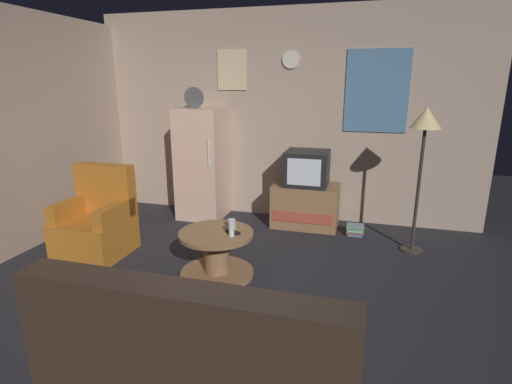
{
  "coord_description": "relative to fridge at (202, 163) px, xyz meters",
  "views": [
    {
      "loc": [
        1.1,
        -2.86,
        1.84
      ],
      "look_at": [
        0.05,
        0.9,
        0.75
      ],
      "focal_mm": 27.86,
      "sensor_mm": 36.0,
      "label": 1
    }
  ],
  "objects": [
    {
      "name": "tv_stand",
      "position": [
        1.44,
        -0.01,
        -0.48
      ],
      "size": [
        0.84,
        0.53,
        0.56
      ],
      "color": "#8E6642",
      "rests_on": "ground_plane"
    },
    {
      "name": "book_stack",
      "position": [
        2.09,
        -0.19,
        -0.69
      ],
      "size": [
        0.21,
        0.17,
        0.13
      ],
      "color": "#677BAE",
      "rests_on": "ground_plane"
    },
    {
      "name": "fridge",
      "position": [
        0.0,
        0.0,
        0.0
      ],
      "size": [
        0.6,
        0.62,
        1.77
      ],
      "color": "beige",
      "rests_on": "ground_plane"
    },
    {
      "name": "ground_plane",
      "position": [
        1.04,
        -2.09,
        -0.75
      ],
      "size": [
        12.0,
        12.0,
        0.0
      ],
      "primitive_type": "plane",
      "color": "#232328"
    },
    {
      "name": "couch",
      "position": [
        1.35,
        -3.23,
        -0.44
      ],
      "size": [
        1.7,
        0.8,
        0.92
      ],
      "color": "#38281E",
      "rests_on": "ground_plane"
    },
    {
      "name": "mug_ceramic_white",
      "position": [
        0.93,
        -1.49,
        -0.26
      ],
      "size": [
        0.08,
        0.08,
        0.09
      ],
      "primitive_type": "cylinder",
      "color": "silver",
      "rests_on": "coffee_table"
    },
    {
      "name": "standing_lamp",
      "position": [
        2.72,
        -0.5,
        0.6
      ],
      "size": [
        0.32,
        0.32,
        1.59
      ],
      "color": "#332D28",
      "rests_on": "ground_plane"
    },
    {
      "name": "armchair",
      "position": [
        -0.63,
        -1.48,
        -0.42
      ],
      "size": [
        0.68,
        0.68,
        0.96
      ],
      "color": "#B2661E",
      "rests_on": "ground_plane"
    },
    {
      "name": "remote_control",
      "position": [
        0.99,
        -1.61,
        -0.29
      ],
      "size": [
        0.16,
        0.09,
        0.02
      ],
      "primitive_type": "cube",
      "rotation": [
        0.0,
        0.0,
        -0.33
      ],
      "color": "black",
      "rests_on": "coffee_table"
    },
    {
      "name": "wine_glass",
      "position": [
        1.0,
        -1.69,
        -0.23
      ],
      "size": [
        0.05,
        0.05,
        0.15
      ],
      "primitive_type": "cylinder",
      "color": "silver",
      "rests_on": "coffee_table"
    },
    {
      "name": "crt_tv",
      "position": [
        1.44,
        -0.01,
        0.02
      ],
      "size": [
        0.54,
        0.51,
        0.44
      ],
      "color": "black",
      "rests_on": "tv_stand"
    },
    {
      "name": "coffee_table",
      "position": [
        0.82,
        -1.63,
        -0.53
      ],
      "size": [
        0.72,
        0.72,
        0.45
      ],
      "color": "#8E6642",
      "rests_on": "ground_plane"
    },
    {
      "name": "wall_with_art",
      "position": [
        1.05,
        0.36,
        0.63
      ],
      "size": [
        5.2,
        0.12,
        2.75
      ],
      "color": "tan",
      "rests_on": "ground_plane"
    }
  ]
}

